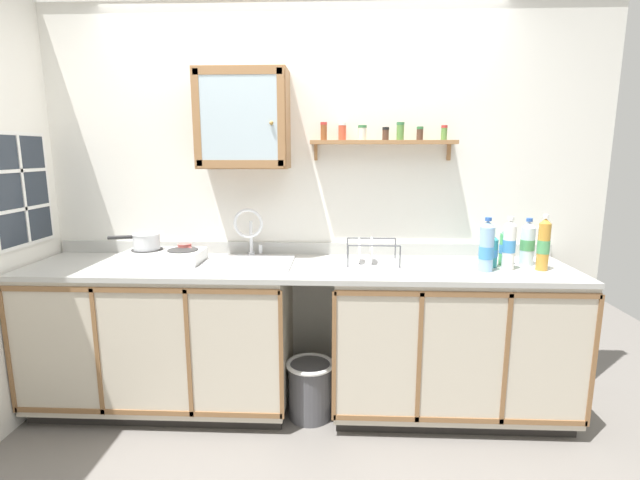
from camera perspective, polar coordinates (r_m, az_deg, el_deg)
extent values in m
plane|color=slate|center=(2.94, -3.08, -22.23)|extent=(6.29, 6.29, 0.00)
cube|color=silver|center=(3.07, -2.26, 5.01)|extent=(3.89, 0.05, 2.59)
cube|color=black|center=(3.33, -17.95, -17.73)|extent=(1.53, 0.58, 0.08)
cube|color=beige|center=(3.12, -18.63, -10.66)|extent=(1.56, 0.64, 0.82)
cube|color=brown|center=(2.72, -21.51, -5.76)|extent=(1.56, 0.01, 0.03)
cube|color=brown|center=(3.01, -20.49, -19.27)|extent=(1.56, 0.01, 0.03)
cube|color=brown|center=(3.23, -34.04, -11.28)|extent=(0.02, 0.01, 0.76)
cube|color=brown|center=(2.96, -25.72, -12.41)|extent=(0.02, 0.01, 0.76)
cube|color=brown|center=(2.76, -15.88, -13.42)|extent=(0.02, 0.01, 0.76)
cube|color=brown|center=(2.65, -4.80, -14.08)|extent=(0.02, 0.01, 0.76)
cube|color=black|center=(3.22, 15.02, -18.65)|extent=(1.37, 0.58, 0.08)
cube|color=beige|center=(3.00, 15.58, -11.39)|extent=(1.40, 0.64, 0.82)
cube|color=brown|center=(2.58, 17.59, -6.40)|extent=(1.40, 0.01, 0.03)
cube|color=brown|center=(2.88, 16.71, -20.47)|extent=(1.40, 0.01, 0.03)
cube|color=brown|center=(2.63, 1.72, -14.24)|extent=(0.02, 0.01, 0.76)
cube|color=brown|center=(2.66, 12.12, -14.13)|extent=(0.02, 0.01, 0.76)
cube|color=brown|center=(2.78, 21.92, -13.61)|extent=(0.02, 0.01, 0.76)
cube|color=brown|center=(2.97, 30.67, -12.82)|extent=(0.02, 0.01, 0.76)
cube|color=#B2B2AD|center=(2.80, -2.78, -3.40)|extent=(3.25, 0.67, 0.03)
cube|color=#B2B2AD|center=(3.09, -2.27, -1.01)|extent=(3.25, 0.02, 0.08)
cube|color=silver|center=(2.86, -8.86, -2.79)|extent=(0.54, 0.42, 0.01)
cube|color=slate|center=(2.89, -8.78, -5.41)|extent=(0.46, 0.34, 0.01)
cube|color=slate|center=(3.04, -8.18, -3.38)|extent=(0.46, 0.01, 0.14)
cube|color=slate|center=(2.71, -9.53, -5.17)|extent=(0.46, 0.01, 0.14)
cylinder|color=#4C4C51|center=(2.89, -8.78, -5.45)|extent=(0.04, 0.04, 0.01)
cylinder|color=silver|center=(3.08, -8.41, -1.68)|extent=(0.05, 0.05, 0.02)
cylinder|color=silver|center=(3.06, -8.47, 0.41)|extent=(0.02, 0.02, 0.20)
torus|color=silver|center=(2.96, -8.83, 2.05)|extent=(0.19, 0.02, 0.19)
cylinder|color=silver|center=(3.06, -7.32, -1.09)|extent=(0.02, 0.02, 0.06)
cube|color=silver|center=(2.97, -18.61, -2.04)|extent=(0.46, 0.27, 0.08)
cylinder|color=#2D2D2D|center=(3.02, -20.48, -1.10)|extent=(0.18, 0.18, 0.01)
cylinder|color=#2D2D2D|center=(2.94, -16.51, -1.17)|extent=(0.18, 0.18, 0.01)
cylinder|color=black|center=(2.90, -21.48, -2.51)|extent=(0.03, 0.02, 0.03)
cylinder|color=black|center=(2.82, -17.37, -2.62)|extent=(0.03, 0.02, 0.03)
cylinder|color=silver|center=(3.01, -20.54, -0.19)|extent=(0.16, 0.16, 0.09)
torus|color=silver|center=(3.00, -20.60, 0.68)|extent=(0.16, 0.16, 0.01)
cylinder|color=black|center=(3.03, -23.35, 0.30)|extent=(0.14, 0.06, 0.02)
cylinder|color=#4CB266|center=(3.00, 21.83, -1.06)|extent=(0.07, 0.07, 0.19)
cone|color=#4CB266|center=(2.98, 21.98, 1.03)|extent=(0.07, 0.07, 0.03)
cylinder|color=red|center=(2.98, 22.02, 1.53)|extent=(0.03, 0.03, 0.02)
cylinder|color=#3F8CCC|center=(3.00, 21.84, -0.99)|extent=(0.07, 0.07, 0.05)
cylinder|color=gold|center=(2.94, 25.76, -0.77)|extent=(0.07, 0.07, 0.27)
cone|color=gold|center=(2.92, 26.00, 2.14)|extent=(0.06, 0.06, 0.03)
cylinder|color=white|center=(2.91, 26.04, 2.62)|extent=(0.03, 0.03, 0.02)
cylinder|color=#4C9959|center=(2.94, 25.76, -0.76)|extent=(0.07, 0.07, 0.08)
cylinder|color=white|center=(2.88, 22.20, -0.88)|extent=(0.07, 0.07, 0.26)
cone|color=white|center=(2.85, 22.41, 1.95)|extent=(0.07, 0.07, 0.03)
cylinder|color=white|center=(2.85, 22.44, 2.46)|extent=(0.03, 0.03, 0.02)
cylinder|color=#3F8CCC|center=(2.88, 22.21, -0.70)|extent=(0.07, 0.07, 0.07)
cylinder|color=#8CB7E0|center=(2.79, 19.77, -1.08)|extent=(0.08, 0.08, 0.25)
cone|color=#8CB7E0|center=(2.77, 19.96, 1.86)|extent=(0.08, 0.08, 0.04)
cylinder|color=#2D59B2|center=(2.76, 20.00, 2.43)|extent=(0.04, 0.04, 0.02)
cylinder|color=#3F8CCC|center=(2.80, 19.75, -1.45)|extent=(0.08, 0.08, 0.07)
cylinder|color=silver|center=(3.05, 24.12, -0.70)|extent=(0.08, 0.08, 0.23)
cone|color=silver|center=(3.02, 24.31, 1.75)|extent=(0.08, 0.08, 0.04)
cylinder|color=#2D59B2|center=(3.02, 24.36, 2.28)|extent=(0.04, 0.04, 0.02)
cylinder|color=#4C9959|center=(3.04, 24.14, -0.54)|extent=(0.08, 0.08, 0.06)
cylinder|color=teal|center=(2.92, 20.26, -1.53)|extent=(0.08, 0.08, 0.16)
cone|color=teal|center=(2.90, 20.39, 0.39)|extent=(0.07, 0.07, 0.03)
cylinder|color=white|center=(2.89, 20.43, 0.91)|extent=(0.03, 0.03, 0.02)
cylinder|color=#3F8CCC|center=(2.92, 20.26, -1.51)|extent=(0.08, 0.08, 0.05)
cube|color=#B2B2B7|center=(2.82, 6.45, -2.92)|extent=(0.33, 0.26, 0.01)
cylinder|color=#4C4F54|center=(2.68, 3.46, -2.03)|extent=(0.01, 0.01, 0.13)
cylinder|color=#4C4F54|center=(2.70, 9.81, -2.06)|extent=(0.01, 0.01, 0.13)
cylinder|color=#4C4F54|center=(2.91, 3.39, -1.00)|extent=(0.01, 0.01, 0.13)
cylinder|color=#4C4F54|center=(2.93, 9.24, -1.04)|extent=(0.01, 0.01, 0.13)
cylinder|color=#4C4F54|center=(2.68, 6.68, -0.70)|extent=(0.30, 0.01, 0.01)
cylinder|color=#4C4F54|center=(2.91, 6.35, 0.22)|extent=(0.30, 0.01, 0.01)
cylinder|color=white|center=(2.80, 4.82, -1.30)|extent=(0.01, 0.15, 0.15)
cylinder|color=white|center=(2.80, 6.32, -1.31)|extent=(0.01, 0.17, 0.17)
cylinder|color=#B24C47|center=(3.03, -16.27, -1.43)|extent=(0.08, 0.08, 0.10)
torus|color=#B24C47|center=(2.99, -15.70, -1.45)|extent=(0.07, 0.05, 0.07)
cube|color=#996B42|center=(2.96, -9.41, 14.41)|extent=(0.55, 0.25, 0.59)
cube|color=silver|center=(2.83, -9.96, 14.56)|extent=(0.45, 0.01, 0.48)
cube|color=#996B42|center=(2.90, -14.94, 14.28)|extent=(0.04, 0.01, 0.55)
cube|color=#996B42|center=(2.79, -4.81, 14.74)|extent=(0.04, 0.01, 0.55)
cube|color=#996B42|center=(2.86, -10.15, 19.86)|extent=(0.52, 0.01, 0.05)
cube|color=#996B42|center=(2.83, -9.79, 9.18)|extent=(0.52, 0.01, 0.05)
sphere|color=olive|center=(2.78, -6.00, 14.12)|extent=(0.02, 0.02, 0.02)
cube|color=#996B42|center=(2.96, 7.74, 11.82)|extent=(0.90, 0.14, 0.02)
cube|color=#996B42|center=(3.01, -0.52, 10.72)|extent=(0.02, 0.03, 0.10)
cube|color=#996B42|center=(3.08, 15.55, 10.33)|extent=(0.02, 0.03, 0.10)
cylinder|color=brown|center=(2.94, 0.46, 13.06)|extent=(0.04, 0.04, 0.09)
cylinder|color=red|center=(2.95, 0.46, 14.12)|extent=(0.04, 0.04, 0.02)
cylinder|color=#CC4C33|center=(2.96, 2.75, 13.01)|extent=(0.05, 0.05, 0.09)
cylinder|color=white|center=(2.97, 2.76, 14.04)|extent=(0.05, 0.05, 0.02)
cylinder|color=silver|center=(2.95, 5.21, 12.84)|extent=(0.05, 0.05, 0.07)
cylinder|color=#33723F|center=(2.95, 5.23, 13.72)|extent=(0.05, 0.05, 0.02)
cylinder|color=#4C3326|center=(2.95, 8.06, 12.66)|extent=(0.04, 0.04, 0.06)
cylinder|color=black|center=(2.95, 8.08, 13.42)|extent=(0.04, 0.04, 0.02)
cylinder|color=#598C3F|center=(2.96, 9.84, 12.88)|extent=(0.05, 0.05, 0.09)
cylinder|color=#33723F|center=(2.96, 9.87, 13.92)|extent=(0.05, 0.05, 0.02)
cylinder|color=#4C3326|center=(3.00, 12.17, 12.53)|extent=(0.04, 0.04, 0.07)
cylinder|color=#33723F|center=(3.00, 12.20, 13.31)|extent=(0.04, 0.04, 0.02)
cylinder|color=#598C3F|center=(3.02, 15.00, 12.47)|extent=(0.04, 0.04, 0.07)
cylinder|color=red|center=(3.02, 15.04, 13.32)|extent=(0.04, 0.04, 0.02)
cube|color=#262D38|center=(3.18, -34.05, 4.95)|extent=(0.01, 0.72, 0.63)
cube|color=white|center=(3.19, -34.20, 4.94)|extent=(0.02, 0.76, 0.68)
cube|color=white|center=(3.28, -32.66, 5.22)|extent=(0.01, 0.02, 0.63)
cube|color=white|center=(3.19, -33.75, 2.95)|extent=(0.01, 0.72, 0.02)
cube|color=white|center=(3.17, -34.18, 6.97)|extent=(0.01, 0.72, 0.02)
cylinder|color=#4C4C51|center=(2.97, -1.21, -18.00)|extent=(0.26, 0.26, 0.34)
torus|color=white|center=(2.89, -1.22, -15.01)|extent=(0.29, 0.29, 0.03)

